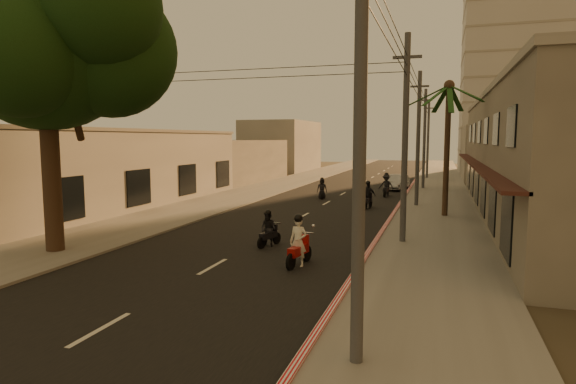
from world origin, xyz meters
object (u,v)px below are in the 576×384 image
(scooter_far_b, at_px, (386,186))
(parked_car, at_px, (397,182))
(scooter_mid_a, at_px, (268,230))
(scooter_mid_b, at_px, (368,196))
(scooter_far_a, at_px, (322,189))
(scooter_red, at_px, (299,243))
(palm_tree, at_px, (449,93))
(broadleaf_tree, at_px, (55,37))

(scooter_far_b, height_order, parked_car, scooter_far_b)
(scooter_mid_a, xyz_separation_m, scooter_far_b, (2.83, 19.51, 0.14))
(scooter_mid_b, relative_size, scooter_far_a, 1.14)
(scooter_mid_a, xyz_separation_m, scooter_far_a, (-1.70, 16.65, 0.01))
(scooter_red, bearing_deg, palm_tree, 77.96)
(broadleaf_tree, height_order, parked_car, broadleaf_tree)
(scooter_far_a, bearing_deg, scooter_mid_b, -58.90)
(broadleaf_tree, distance_m, palm_tree, 20.18)
(palm_tree, relative_size, scooter_far_b, 4.18)
(palm_tree, xyz_separation_m, scooter_mid_a, (-7.20, -10.34, -6.41))
(palm_tree, distance_m, scooter_red, 15.28)
(scooter_red, relative_size, scooter_mid_a, 1.20)
(scooter_red, relative_size, scooter_far_a, 1.18)
(scooter_mid_b, xyz_separation_m, scooter_far_a, (-4.09, 4.08, -0.08))
(palm_tree, bearing_deg, parked_car, 105.26)
(broadleaf_tree, distance_m, scooter_far_a, 22.33)
(palm_tree, distance_m, scooter_mid_a, 14.14)
(scooter_red, distance_m, scooter_far_b, 22.14)
(scooter_far_b, relative_size, parked_car, 0.46)
(scooter_mid_a, relative_size, scooter_mid_b, 0.86)
(scooter_far_a, xyz_separation_m, scooter_far_b, (4.53, 2.86, 0.13))
(scooter_mid_a, bearing_deg, scooter_far_b, 97.00)
(scooter_mid_a, bearing_deg, scooter_far_a, 111.08)
(palm_tree, bearing_deg, scooter_far_b, 115.50)
(scooter_red, distance_m, scooter_far_a, 19.64)
(parked_car, bearing_deg, scooter_mid_b, -85.86)
(broadleaf_tree, height_order, scooter_mid_b, broadleaf_tree)
(scooter_mid_b, height_order, scooter_far_a, scooter_mid_b)
(broadleaf_tree, height_order, scooter_red, broadleaf_tree)
(broadleaf_tree, xyz_separation_m, scooter_red, (9.52, 0.89, -7.63))
(scooter_red, height_order, scooter_mid_a, scooter_red)
(palm_tree, bearing_deg, scooter_mid_b, 155.15)
(palm_tree, bearing_deg, broadleaf_tree, -136.52)
(scooter_red, xyz_separation_m, scooter_far_b, (0.72, 22.13, 0.03))
(scooter_mid_a, distance_m, scooter_far_b, 19.71)
(scooter_red, relative_size, parked_car, 0.45)
(scooter_far_b, bearing_deg, palm_tree, -60.46)
(scooter_mid_b, bearing_deg, scooter_red, -84.48)
(palm_tree, relative_size, scooter_red, 4.23)
(scooter_far_a, bearing_deg, parked_car, 45.53)
(palm_tree, distance_m, scooter_mid_b, 8.25)
(scooter_far_a, bearing_deg, broadleaf_tree, -119.79)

